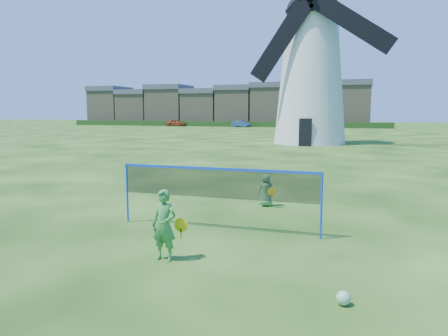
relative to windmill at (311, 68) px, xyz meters
name	(u,v)px	position (x,y,z in m)	size (l,w,h in m)	color
ground	(210,231)	(0.83, -28.98, -6.61)	(220.00, 220.00, 0.00)	black
windmill	(311,68)	(0.00, 0.00, 0.00)	(13.69, 6.29, 18.98)	white
badminton_net	(217,184)	(0.96, -28.81, -5.47)	(5.05, 0.05, 1.55)	blue
player_girl	(164,225)	(0.66, -31.15, -5.91)	(0.69, 0.37, 1.41)	#36893C
player_boy	(266,190)	(1.57, -25.89, -6.11)	(0.64, 0.44, 1.00)	#45904D
play_ball	(343,298)	(4.08, -32.11, -6.50)	(0.22, 0.22, 0.22)	green
terraced_houses	(222,105)	(-22.21, 43.02, -2.60)	(57.53, 8.40, 8.37)	gray
hedge	(217,124)	(-21.17, 37.02, -6.11)	(62.00, 0.80, 1.00)	#193814
car_left	(176,123)	(-29.15, 35.91, -5.97)	(1.52, 3.78, 1.29)	#A03D1D
car_right	(241,124)	(-16.08, 35.35, -6.02)	(1.26, 3.60, 1.19)	navy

